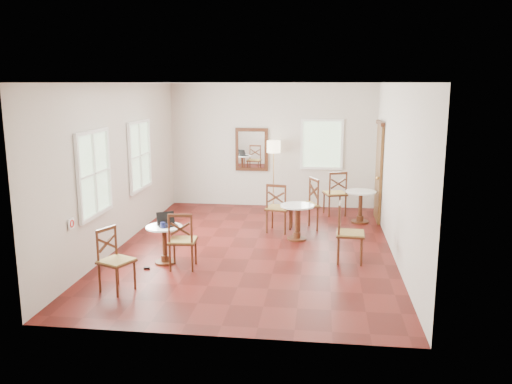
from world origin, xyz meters
The scene contains 17 objects.
ground centered at (0.00, 0.00, 0.00)m, with size 7.00×7.00×0.00m, color #51110D.
room_shell centered at (-0.06, 0.27, 1.89)m, with size 5.02×7.02×3.01m.
cafe_table_near centered at (-1.39, -1.00, 0.40)m, with size 0.61×0.61×0.64m.
cafe_table_mid centered at (0.76, 0.65, 0.43)m, with size 0.66×0.66×0.69m.
cafe_table_back centered at (2.07, 2.11, 0.43)m, with size 0.66×0.66×0.70m.
chair_near_a centered at (-1.02, -1.22, 0.48)m, with size 0.48×0.48×0.96m.
chair_near_b centered at (-1.75, -2.26, 0.47)m, with size 0.57×0.57×0.94m.
chair_mid_a centered at (0.35, 1.15, 0.51)m, with size 0.55×0.55×1.02m.
chair_mid_b centered at (1.69, -0.54, 0.51)m, with size 0.49×0.49×1.02m.
chair_back_a centered at (1.54, 2.72, 0.51)m, with size 0.60×0.60×1.03m.
chair_back_b centered at (0.91, 1.43, 0.53)m, with size 0.66×0.66×1.07m.
floor_lamp centered at (0.07, 3.15, 1.40)m, with size 0.32×0.32×1.66m.
laptop centered at (-1.36, -0.93, 0.70)m, with size 0.39×0.37×0.22m.
mouse centered at (-1.36, -1.01, 0.66)m, with size 0.10×0.06×0.04m, color black.
navy_mug centered at (-1.37, -1.11, 0.69)m, with size 0.13×0.08×0.10m.
water_glass centered at (-1.49, -0.83, 0.69)m, with size 0.06×0.06×0.09m, color white.
power_adapter centered at (-1.61, -1.33, 0.02)m, with size 0.09×0.05×0.04m, color black.
Camera 1 is at (1.19, -9.27, 2.99)m, focal length 37.04 mm.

